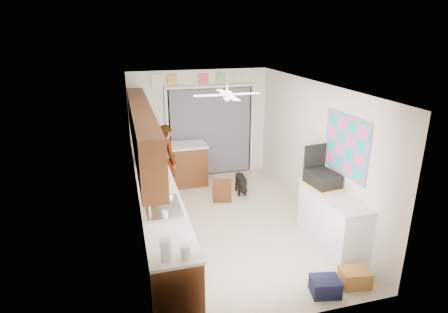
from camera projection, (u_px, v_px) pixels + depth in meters
floor at (230, 222)px, 6.87m from camera, size 5.00×5.00×0.00m
ceiling at (231, 86)px, 6.05m from camera, size 5.00×5.00×0.00m
wall_back at (200, 124)px, 8.73m from camera, size 3.20×0.00×3.20m
wall_front at (293, 230)px, 4.18m from camera, size 3.20×0.00×3.20m
wall_left at (136, 167)px, 6.05m from camera, size 0.00×5.00×5.00m
wall_right at (314, 151)px, 6.86m from camera, size 0.00×5.00×5.00m
left_base_cabinets at (157, 209)px, 6.39m from camera, size 0.60×4.80×0.90m
left_countertop at (156, 184)px, 6.24m from camera, size 0.62×4.80×0.04m
upper_cabinets at (142, 130)px, 6.10m from camera, size 0.32×4.00×0.80m
sink_basin at (163, 208)px, 5.32m from camera, size 0.50×0.76×0.06m
faucet at (149, 204)px, 5.24m from camera, size 0.03×0.03×0.22m
peninsula_base at (184, 165)px, 8.41m from camera, size 1.00×0.60×0.90m
peninsula_top at (183, 146)px, 8.26m from camera, size 1.04×0.64×0.04m
back_opening_recess at (211, 132)px, 8.84m from camera, size 2.00×0.06×2.10m
curtain_panel at (211, 132)px, 8.80m from camera, size 1.90×0.03×2.05m
door_trim_left at (168, 136)px, 8.55m from camera, size 0.06×0.04×2.10m
door_trim_right at (252, 129)px, 9.07m from camera, size 0.06×0.04×2.10m
door_trim_head at (211, 87)px, 8.46m from camera, size 2.10×0.04×0.06m
header_frame_0 at (173, 80)px, 8.21m from camera, size 0.22×0.02×0.22m
header_frame_2 at (204, 79)px, 8.39m from camera, size 0.22×0.02×0.22m
header_frame_3 at (221, 78)px, 8.49m from camera, size 0.22×0.02×0.22m
header_frame_4 at (238, 78)px, 8.59m from camera, size 0.22×0.02×0.22m
route66_sign at (156, 80)px, 8.12m from camera, size 0.22×0.02×0.26m
right_counter_base at (332, 222)px, 5.97m from camera, size 0.50×1.40×0.90m
right_counter_top at (334, 195)px, 5.81m from camera, size 0.54×1.44×0.04m
abstract_painting at (346, 146)px, 5.82m from camera, size 0.03×1.15×0.95m
ceiling_fan at (227, 95)px, 6.29m from camera, size 1.14×1.14×0.24m
microwave at (151, 155)px, 7.17m from camera, size 0.40×0.54×0.28m
soap_bottle at (151, 180)px, 5.99m from camera, size 0.11×0.11×0.28m
cup at (169, 197)px, 5.60m from camera, size 0.13×0.13×0.09m
jar_a at (185, 252)px, 4.18m from camera, size 0.13×0.13×0.15m
jar_b at (165, 215)px, 5.03m from camera, size 0.10×0.10×0.12m
paper_towel_roll at (166, 250)px, 4.11m from camera, size 0.16×0.16×0.26m
suitcase at (322, 179)px, 6.09m from camera, size 0.46×0.58×0.23m
suitcase_rim at (322, 185)px, 6.13m from camera, size 0.50×0.63×0.02m
suitcase_lid at (315, 159)px, 6.27m from camera, size 0.42×0.08×0.50m
cardboard_box at (355, 277)px, 5.16m from camera, size 0.43×0.35×0.24m
navy_crate at (325, 286)px, 5.00m from camera, size 0.43×0.38×0.23m
cabinet_door_panel at (222, 191)px, 7.49m from camera, size 0.41×0.25×0.58m
man at (168, 160)px, 7.80m from camera, size 0.50×0.64×1.54m
dog at (241, 184)px, 8.01m from camera, size 0.30×0.58×0.44m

